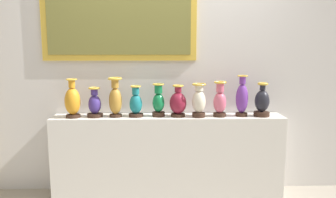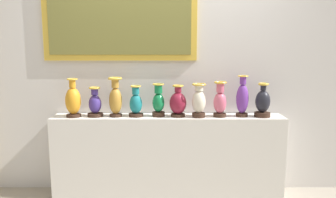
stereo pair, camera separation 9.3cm
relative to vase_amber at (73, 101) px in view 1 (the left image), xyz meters
The scene contains 13 objects.
ground_plane 1.38m from the vase_amber, ahead, with size 10.79×10.79×0.00m, color gray.
display_shelf 1.11m from the vase_amber, ahead, with size 2.34×0.31×0.84m, color silver.
back_wall 1.03m from the vase_amber, 15.27° to the left, with size 4.79×0.14×2.72m.
vase_amber is the anchor object (origin of this frame).
vase_indigo 0.22m from the vase_amber, ahead, with size 0.16×0.16×0.30m.
vase_ochre 0.42m from the vase_amber, ahead, with size 0.14×0.14×0.40m.
vase_teal 0.62m from the vase_amber, ahead, with size 0.14×0.14×0.31m.
vase_emerald 0.85m from the vase_amber, ahead, with size 0.13×0.13×0.33m.
vase_burgundy 1.04m from the vase_amber, ahead, with size 0.17×0.17×0.32m.
vase_ivory 1.25m from the vase_amber, ahead, with size 0.14×0.14×0.34m.
vase_rose 1.46m from the vase_amber, ahead, with size 0.13×0.13×0.36m.
vase_violet 1.69m from the vase_amber, ahead, with size 0.12×0.12×0.41m.
vase_onyx 1.89m from the vase_amber, ahead, with size 0.16×0.16×0.34m.
Camera 1 is at (-0.09, -3.34, 1.54)m, focal length 36.03 mm.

